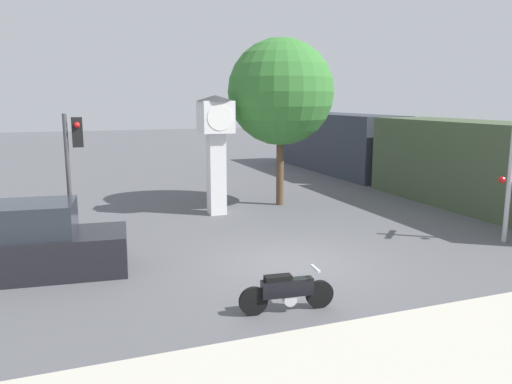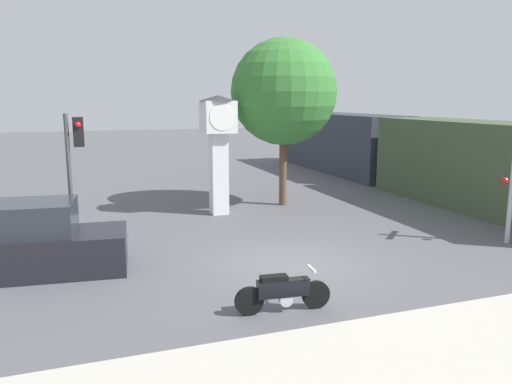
% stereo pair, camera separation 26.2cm
% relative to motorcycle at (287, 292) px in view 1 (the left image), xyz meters
% --- Properties ---
extents(ground_plane, '(120.00, 120.00, 0.00)m').
position_rel_motorcycle_xyz_m(ground_plane, '(1.35, 2.72, -0.42)').
color(ground_plane, '#56565B').
extents(motorcycle, '(2.00, 0.43, 0.88)m').
position_rel_motorcycle_xyz_m(motorcycle, '(0.00, 0.00, 0.00)').
color(motorcycle, black).
rests_on(motorcycle, ground_plane).
extents(clock_tower, '(1.38, 1.38, 4.39)m').
position_rel_motorcycle_xyz_m(clock_tower, '(1.11, 8.95, 2.50)').
color(clock_tower, white).
rests_on(clock_tower, ground_plane).
extents(freight_train, '(2.80, 22.33, 3.40)m').
position_rel_motorcycle_xyz_m(freight_train, '(11.02, 11.88, 1.28)').
color(freight_train, '#425138').
rests_on(freight_train, ground_plane).
extents(traffic_light, '(0.50, 0.35, 3.87)m').
position_rel_motorcycle_xyz_m(traffic_light, '(-3.86, 5.60, 2.25)').
color(traffic_light, '#47474C').
rests_on(traffic_light, ground_plane).
extents(railroad_crossing_signal, '(0.90, 0.82, 3.49)m').
position_rel_motorcycle_xyz_m(railroad_crossing_signal, '(8.23, 2.32, 1.49)').
color(railroad_crossing_signal, '#B7B7BC').
rests_on(railroad_crossing_signal, ground_plane).
extents(street_tree, '(4.17, 4.17, 6.60)m').
position_rel_motorcycle_xyz_m(street_tree, '(3.97, 9.65, 4.09)').
color(street_tree, brown).
rests_on(street_tree, ground_plane).
extents(parked_car, '(4.36, 2.22, 1.80)m').
position_rel_motorcycle_xyz_m(parked_car, '(-4.87, 4.14, 0.33)').
color(parked_car, black).
rests_on(parked_car, ground_plane).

